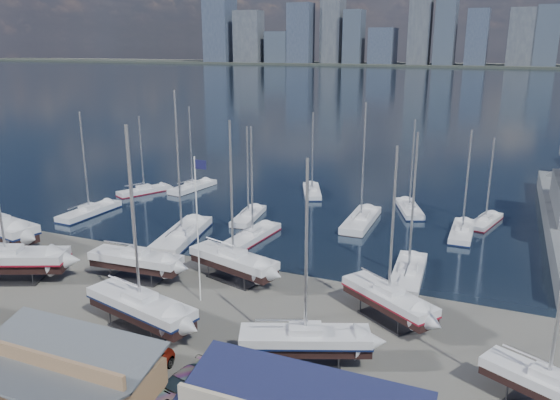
% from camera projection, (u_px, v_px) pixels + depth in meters
% --- Properties ---
extents(ground, '(1400.00, 1400.00, 0.00)m').
position_uv_depth(ground, '(189.00, 305.00, 48.84)').
color(ground, '#605E59').
rests_on(ground, ground).
extents(water, '(1400.00, 600.00, 0.40)m').
position_uv_depth(water, '(470.00, 84.00, 323.35)').
color(water, '#172735').
rests_on(water, ground).
extents(far_shore, '(1400.00, 80.00, 2.20)m').
position_uv_depth(far_shore, '(491.00, 66.00, 553.20)').
color(far_shore, '#2D332D').
rests_on(far_shore, ground).
extents(skyline, '(639.14, 43.80, 107.69)m').
position_uv_depth(skyline, '(486.00, 27.00, 540.16)').
color(skyline, '#475166').
rests_on(skyline, far_shore).
extents(shed_grey, '(12.60, 8.40, 4.17)m').
position_uv_depth(shed_grey, '(50.00, 382.00, 34.08)').
color(shed_grey, '#8C6B4C').
rests_on(shed_grey, ground).
extents(sailboat_cradle_1, '(11.92, 7.64, 18.53)m').
position_uv_depth(sailboat_cradle_1, '(7.00, 260.00, 53.23)').
color(sailboat_cradle_1, '#2D2D33').
rests_on(sailboat_cradle_1, ground).
extents(sailboat_cradle_2, '(9.52, 3.13, 15.39)m').
position_uv_depth(sailboat_cradle_2, '(136.00, 260.00, 53.55)').
color(sailboat_cradle_2, '#2D2D33').
rests_on(sailboat_cradle_2, ground).
extents(sailboat_cradle_3, '(10.82, 5.34, 16.79)m').
position_uv_depth(sailboat_cradle_3, '(141.00, 306.00, 43.96)').
color(sailboat_cradle_3, '#2D2D33').
rests_on(sailboat_cradle_3, ground).
extents(sailboat_cradle_4, '(10.05, 5.27, 15.81)m').
position_uv_depth(sailboat_cradle_4, '(233.00, 260.00, 53.39)').
color(sailboat_cradle_4, '#2D2D33').
rests_on(sailboat_cradle_4, ground).
extents(sailboat_cradle_5, '(9.76, 6.03, 15.34)m').
position_uv_depth(sailboat_cradle_5, '(305.00, 340.00, 39.07)').
color(sailboat_cradle_5, '#2D2D33').
rests_on(sailboat_cradle_5, ground).
extents(sailboat_cradle_6, '(9.05, 7.28, 14.94)m').
position_uv_depth(sailboat_cradle_6, '(388.00, 299.00, 45.50)').
color(sailboat_cradle_6, '#2D2D33').
rests_on(sailboat_cradle_6, ground).
extents(sailboat_cradle_7, '(8.33, 5.61, 13.51)m').
position_uv_depth(sailboat_cradle_7, '(547.00, 385.00, 34.07)').
color(sailboat_cradle_7, '#2D2D33').
rests_on(sailboat_cradle_7, ground).
extents(sailboat_moored_0, '(3.22, 9.95, 14.70)m').
position_uv_depth(sailboat_moored_0, '(90.00, 213.00, 74.43)').
color(sailboat_moored_0, black).
rests_on(sailboat_moored_0, water).
extents(sailboat_moored_1, '(5.85, 8.61, 12.61)m').
position_uv_depth(sailboat_moored_1, '(144.00, 191.00, 85.28)').
color(sailboat_moored_1, black).
rests_on(sailboat_moored_1, water).
extents(sailboat_moored_2, '(3.99, 9.48, 13.88)m').
position_uv_depth(sailboat_moored_2, '(193.00, 188.00, 87.28)').
color(sailboat_moored_2, black).
rests_on(sailboat_moored_2, water).
extents(sailboat_moored_3, '(5.74, 12.75, 18.42)m').
position_uv_depth(sailboat_moored_3, '(182.00, 237.00, 64.93)').
color(sailboat_moored_3, black).
rests_on(sailboat_moored_3, water).
extents(sailboat_moored_4, '(3.53, 8.82, 12.95)m').
position_uv_depth(sailboat_moored_4, '(249.00, 217.00, 72.60)').
color(sailboat_moored_4, black).
rests_on(sailboat_moored_4, water).
extents(sailboat_moored_5, '(5.73, 9.13, 13.25)m').
position_uv_depth(sailboat_moored_5, '(312.00, 192.00, 84.74)').
color(sailboat_moored_5, black).
rests_on(sailboat_moored_5, water).
extents(sailboat_moored_6, '(3.56, 9.70, 14.18)m').
position_uv_depth(sailboat_moored_6, '(253.00, 237.00, 65.09)').
color(sailboat_moored_6, black).
rests_on(sailboat_moored_6, water).
extents(sailboat_moored_7, '(3.27, 10.90, 16.37)m').
position_uv_depth(sailboat_moored_7, '(361.00, 222.00, 70.61)').
color(sailboat_moored_7, black).
rests_on(sailboat_moored_7, water).
extents(sailboat_moored_8, '(5.59, 9.31, 13.46)m').
position_uv_depth(sailboat_moored_8, '(409.00, 210.00, 75.71)').
color(sailboat_moored_8, black).
rests_on(sailboat_moored_8, water).
extents(sailboat_moored_9, '(3.49, 10.31, 15.32)m').
position_uv_depth(sailboat_moored_9, '(408.00, 275.00, 54.29)').
color(sailboat_moored_9, black).
rests_on(sailboat_moored_9, water).
extents(sailboat_moored_10, '(2.60, 9.06, 13.51)m').
position_uv_depth(sailboat_moored_10, '(462.00, 233.00, 66.52)').
color(sailboat_moored_10, black).
rests_on(sailboat_moored_10, water).
extents(sailboat_moored_11, '(4.18, 8.21, 11.81)m').
position_uv_depth(sailboat_moored_11, '(485.00, 222.00, 70.58)').
color(sailboat_moored_11, black).
rests_on(sailboat_moored_11, water).
extents(car_a, '(1.94, 4.01, 1.32)m').
position_uv_depth(car_a, '(59.00, 347.00, 40.77)').
color(car_a, gray).
rests_on(car_a, ground).
extents(car_b, '(4.92, 2.24, 1.57)m').
position_uv_depth(car_b, '(33.00, 337.00, 41.97)').
color(car_b, gray).
rests_on(car_b, ground).
extents(car_c, '(2.79, 5.83, 1.60)m').
position_uv_depth(car_c, '(138.00, 370.00, 37.67)').
color(car_c, gray).
rests_on(car_c, ground).
extents(car_d, '(3.12, 5.53, 1.51)m').
position_uv_depth(car_d, '(182.00, 385.00, 36.04)').
color(car_d, gray).
rests_on(car_d, ground).
extents(flagpole, '(1.17, 0.12, 13.35)m').
position_uv_depth(flagpole, '(198.00, 219.00, 47.46)').
color(flagpole, white).
rests_on(flagpole, ground).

